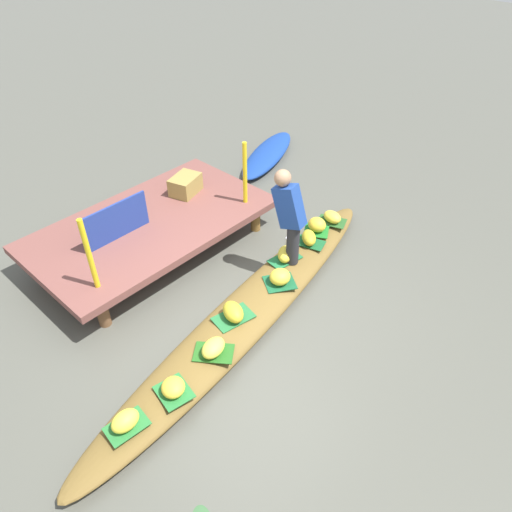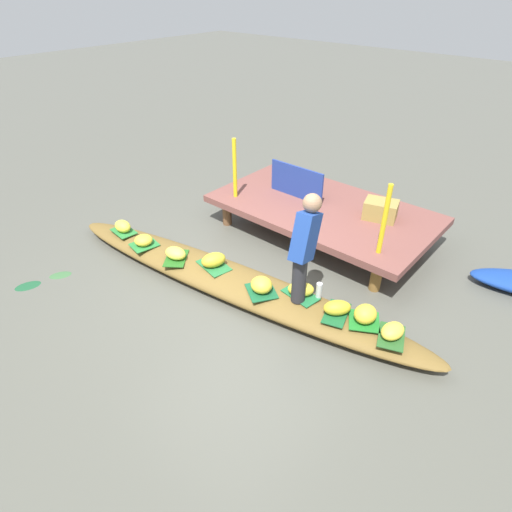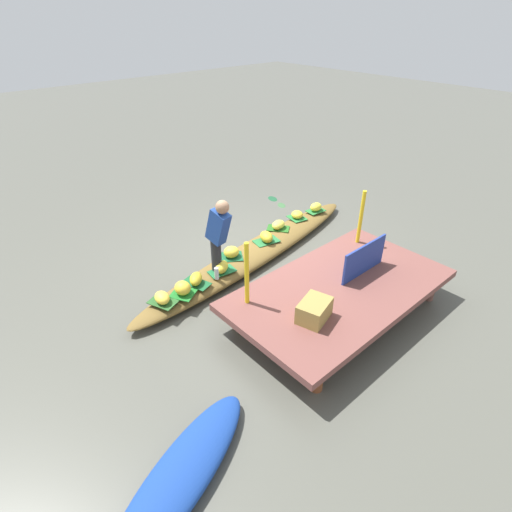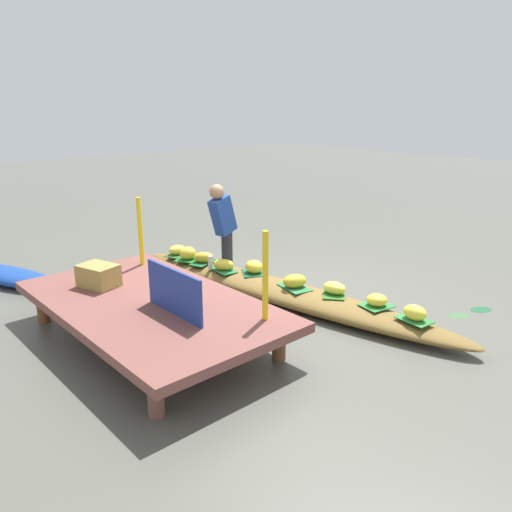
{
  "view_description": "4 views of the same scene",
  "coord_description": "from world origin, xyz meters",
  "views": [
    {
      "loc": [
        -2.8,
        -2.7,
        4.07
      ],
      "look_at": [
        0.5,
        0.34,
        0.46
      ],
      "focal_mm": 33.41,
      "sensor_mm": 36.0,
      "label": 1
    },
    {
      "loc": [
        3.03,
        -3.02,
        3.33
      ],
      "look_at": [
        0.14,
        0.33,
        0.38
      ],
      "focal_mm": 30.0,
      "sensor_mm": 36.0,
      "label": 2
    },
    {
      "loc": [
        4.05,
        4.55,
        3.83
      ],
      "look_at": [
        0.31,
        0.35,
        0.34
      ],
      "focal_mm": 28.7,
      "sensor_mm": 36.0,
      "label": 3
    },
    {
      "loc": [
        -4.45,
        4.43,
        2.51
      ],
      "look_at": [
        0.34,
        0.11,
        0.55
      ],
      "focal_mm": 35.19,
      "sensor_mm": 36.0,
      "label": 4
    }
  ],
  "objects": [
    {
      "name": "leaf_mat_5",
      "position": [
        -1.85,
        -0.26,
        0.24
      ],
      "size": [
        0.39,
        0.28,
        0.01
      ],
      "primitive_type": "cube",
      "rotation": [
        0.0,
        0.0,
        3.03
      ],
      "color": "#297635",
      "rests_on": "vendor_boat"
    },
    {
      "name": "banana_bunch_6",
      "position": [
        2.0,
        0.28,
        0.31
      ],
      "size": [
        0.24,
        0.31,
        0.15
      ],
      "primitive_type": "ellipsoid",
      "rotation": [
        0.0,
        0.0,
        4.55
      ],
      "color": "yellow",
      "rests_on": "vendor_boat"
    },
    {
      "name": "moored_boat",
      "position": [
        3.13,
        2.49,
        0.11
      ],
      "size": [
        2.04,
        1.2,
        0.21
      ],
      "primitive_type": "ellipsoid",
      "rotation": [
        0.0,
        0.0,
        0.36
      ],
      "color": "navy",
      "rests_on": "ground"
    },
    {
      "name": "banana_bunch_2",
      "position": [
        -1.34,
        -0.29,
        0.31
      ],
      "size": [
        0.33,
        0.33,
        0.15
      ],
      "primitive_type": "ellipsoid",
      "rotation": [
        0.0,
        0.0,
        0.91
      ],
      "color": "yellow",
      "rests_on": "vendor_boat"
    },
    {
      "name": "banana_bunch_4",
      "position": [
        1.39,
        0.21,
        0.32
      ],
      "size": [
        0.34,
        0.34,
        0.16
      ],
      "primitive_type": "ellipsoid",
      "rotation": [
        0.0,
        0.0,
        0.81
      ],
      "color": "gold",
      "rests_on": "vendor_boat"
    },
    {
      "name": "leaf_mat_4",
      "position": [
        1.39,
        0.21,
        0.24
      ],
      "size": [
        0.35,
        0.47,
        0.01
      ],
      "primitive_type": "cube",
      "rotation": [
        0.0,
        0.0,
        1.87
      ],
      "color": "#195A2D",
      "rests_on": "vendor_boat"
    },
    {
      "name": "railing_post_east",
      "position": [
        1.3,
        1.29,
        0.91
      ],
      "size": [
        0.06,
        0.06,
        0.9
      ],
      "primitive_type": "cylinder",
      "color": "yellow",
      "rests_on": "dock_platform"
    },
    {
      "name": "vendor_boat",
      "position": [
        0.0,
        0.0,
        0.12
      ],
      "size": [
        5.33,
        1.39,
        0.23
      ],
      "primitive_type": "ellipsoid",
      "rotation": [
        0.0,
        0.0,
        0.14
      ],
      "color": "brown",
      "rests_on": "ground"
    },
    {
      "name": "banana_bunch_1",
      "position": [
        -0.27,
        -0.02,
        0.33
      ],
      "size": [
        0.32,
        0.37,
        0.18
      ],
      "primitive_type": "ellipsoid",
      "rotation": [
        0.0,
        0.0,
        1.17
      ],
      "color": "gold",
      "rests_on": "vendor_boat"
    },
    {
      "name": "banana_bunch_3",
      "position": [
        0.52,
        -0.02,
        0.33
      ],
      "size": [
        0.29,
        0.27,
        0.18
      ],
      "primitive_type": "ellipsoid",
      "rotation": [
        0.0,
        0.0,
        6.15
      ],
      "color": "yellow",
      "rests_on": "vendor_boat"
    },
    {
      "name": "leaf_mat_0",
      "position": [
        -0.76,
        -0.22,
        0.24
      ],
      "size": [
        0.46,
        0.48,
        0.01
      ],
      "primitive_type": "cube",
      "rotation": [
        0.0,
        0.0,
        2.22
      ],
      "color": "#24601E",
      "rests_on": "vendor_boat"
    },
    {
      "name": "leaf_mat_1",
      "position": [
        -0.27,
        -0.02,
        0.24
      ],
      "size": [
        0.49,
        0.36,
        0.01
      ],
      "primitive_type": "cube",
      "rotation": [
        0.0,
        0.0,
        2.94
      ],
      "color": "#266E38",
      "rests_on": "vendor_boat"
    },
    {
      "name": "vendor_person",
      "position": [
        0.92,
        0.2,
        0.94
      ],
      "size": [
        0.24,
        0.44,
        1.24
      ],
      "color": "#28282D",
      "rests_on": "vendor_boat"
    },
    {
      "name": "leaf_mat_3",
      "position": [
        0.52,
        -0.02,
        0.24
      ],
      "size": [
        0.47,
        0.46,
        0.01
      ],
      "primitive_type": "cube",
      "rotation": [
        0.0,
        0.0,
        2.56
      ],
      "color": "#175832",
      "rests_on": "vendor_boat"
    },
    {
      "name": "leaf_mat_7",
      "position": [
        0.91,
        0.22,
        0.24
      ],
      "size": [
        0.45,
        0.3,
        0.01
      ],
      "primitive_type": "cube",
      "rotation": [
        0.0,
        0.0,
        3.0
      ],
      "color": "#1E6B3A",
      "rests_on": "vendor_boat"
    },
    {
      "name": "water_bottle",
      "position": [
        1.08,
        0.32,
        0.33
      ],
      "size": [
        0.07,
        0.07,
        0.19
      ],
      "primitive_type": "cylinder",
      "color": "silver",
      "rests_on": "vendor_boat"
    },
    {
      "name": "drifting_plant_0",
      "position": [
        -1.99,
        -1.66,
        0.0
      ],
      "size": [
        0.29,
        0.36,
        0.01
      ],
      "primitive_type": "ellipsoid",
      "rotation": [
        0.0,
        0.0,
        1.19
      ],
      "color": "#1C502F",
      "rests_on": "ground"
    },
    {
      "name": "railing_post_west",
      "position": [
        -1.1,
        1.29,
        0.91
      ],
      "size": [
        0.06,
        0.06,
        0.9
      ],
      "primitive_type": "cylinder",
      "color": "yellow",
      "rests_on": "dock_platform"
    },
    {
      "name": "market_banner",
      "position": [
        -0.4,
        1.89,
        0.7
      ],
      "size": [
        0.93,
        0.03,
        0.48
      ],
      "primitive_type": "cube",
      "rotation": [
        0.0,
        0.0,
        0.0
      ],
      "color": "navy",
      "rests_on": "dock_platform"
    },
    {
      "name": "banana_bunch_0",
      "position": [
        -0.76,
        -0.22,
        0.31
      ],
      "size": [
        0.33,
        0.26,
        0.15
      ],
      "primitive_type": "ellipsoid",
      "rotation": [
        0.0,
        0.0,
        0.2
      ],
      "color": "#EFE34A",
      "rests_on": "vendor_boat"
    },
    {
      "name": "leaf_mat_2",
      "position": [
        -1.34,
        -0.29,
        0.24
      ],
      "size": [
        0.35,
        0.39,
        0.01
      ],
      "primitive_type": "cube",
      "rotation": [
        0.0,
        0.0,
        1.38
      ],
      "color": "#277735",
      "rests_on": "vendor_boat"
    },
    {
      "name": "banana_bunch_8",
      "position": [
        1.68,
        0.3,
        0.34
      ],
      "size": [
        0.26,
        0.28,
        0.2
      ],
      "primitive_type": "ellipsoid",
      "rotation": [
        0.0,
        0.0,
        3.02
      ],
      "color": "yellow",
      "rests_on": "vendor_boat"
    },
    {
      "name": "banana_bunch_5",
      "position": [
        -1.85,
        -0.26,
        0.32
      ],
      "size": [
        0.27,
        0.19,
        0.17
      ],
      "primitive_type": "ellipsoid",
      "rotation": [
        0.0,
        0.0,
        6.27
      ],
      "color": "yellow",
      "rests_on": "vendor_boat"
    },
    {
      "name": "banana_bunch_7",
      "position": [
        0.91,
        0.22,
        0.32
      ],
      "size": [
        0.35,
        0.32,
        0.16
      ],
      "primitive_type": "ellipsoid",
      "rotation": [
        0.0,
        0.0,
        0.6
      ],
      "color": "yellow",
      "rests_on": "vendor_boat"
    },
    {
      "name": "leaf_mat_8",
      "position": [
        1.68,
        0.3,
        0.24
      ],
      "size": [
        0.44,
        0.45,
        0.01
      ],
      "primitive_type": "cube",
      "rotation": [
        0.0,
        0.0,
        0.53
      ],
      "color": "#1E7327",
      "rests_on": "vendor_boat"
    },
    {
      "name": "drifting_plant_1",
      "position": [
        -1.89,
        -1.27,
        0.0
      ],
      "size": [
        0.29,
        0.32,
        0.01
      ],
      "primitive_type": "ellipsoid",
      "rotation": [
        0.0,
        0.0,
        1.02
      ],
      "color": "#39653A",
      "rests_on": "ground"
    },
    {
      "name": "canal_water",
      "position": [
        0.0,
        0.0,
        0.0
      ],
      "size": [
        40.0,
        40.0,
        0.0
      ],
      "primitive_type": "plane",
      "color": "#54554B",
      "rests_on": "ground"
    },
    {
      "name": "leaf_mat_6",
      "position": [
        2.0,
        0.28,
        0.24
      ],
      "size": [
        0.38,
        0.45,
        0.01
      ],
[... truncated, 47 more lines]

